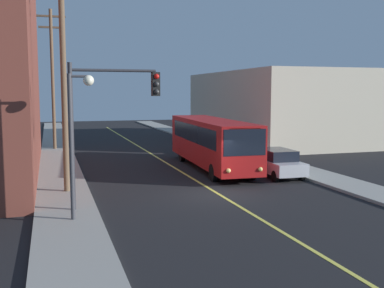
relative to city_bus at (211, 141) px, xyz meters
name	(u,v)px	position (x,y,z in m)	size (l,w,h in m)	color
ground_plane	(218,194)	(-2.20, -7.19, -1.82)	(120.00, 120.00, 0.00)	black
sidewalk_left	(60,168)	(-9.45, 2.81, -1.74)	(2.50, 90.00, 0.15)	gray
sidewalk_right	(262,158)	(5.05, 2.81, -1.74)	(2.50, 90.00, 0.15)	gray
lane_stripe_center	(152,154)	(-2.20, 7.81, -1.81)	(0.16, 60.00, 0.01)	#D8CC4C
building_right_warehouse	(277,107)	(12.29, 14.51, 1.66)	(12.00, 20.94, 6.95)	beige
city_bus	(211,141)	(0.00, 0.00, 0.00)	(3.11, 12.24, 3.20)	maroon
parked_car_silver	(277,162)	(2.74, -3.81, -0.98)	(1.94, 4.46, 1.62)	#B7B7BC
parked_car_red	(225,147)	(2.57, 4.00, -0.98)	(1.83, 4.41, 1.62)	maroon
parked_car_blue	(204,141)	(2.40, 8.53, -0.98)	(1.82, 4.40, 1.62)	navy
utility_pole_near	(63,67)	(-9.27, -4.96, 4.32)	(2.40, 0.28, 10.95)	brown
utility_pole_mid	(52,74)	(-9.59, 12.91, 4.70)	(2.40, 0.28, 11.68)	brown
traffic_signal_left_corner	(109,108)	(-7.61, -8.77, 2.49)	(3.75, 0.48, 6.00)	#2D2D33
street_lamp_left	(77,125)	(-9.03, -10.27, 1.92)	(0.98, 0.40, 5.50)	#38383D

